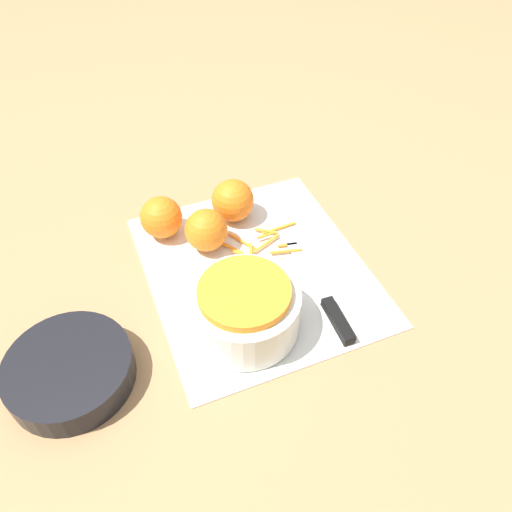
# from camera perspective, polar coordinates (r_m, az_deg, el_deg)

# --- Properties ---
(ground_plane) EXTENTS (4.00, 4.00, 0.00)m
(ground_plane) POSITION_cam_1_polar(r_m,az_deg,el_deg) (0.91, 0.00, -1.59)
(ground_plane) COLOR #9E754C
(cutting_board) EXTENTS (0.44, 0.38, 0.01)m
(cutting_board) POSITION_cam_1_polar(r_m,az_deg,el_deg) (0.91, 0.00, -1.46)
(cutting_board) COLOR silver
(cutting_board) RESTS_ON ground_plane
(bowl_speckled) EXTENTS (0.18, 0.18, 0.09)m
(bowl_speckled) POSITION_cam_1_polar(r_m,az_deg,el_deg) (0.79, -1.31, -6.00)
(bowl_speckled) COLOR silver
(bowl_speckled) RESTS_ON cutting_board
(bowl_dark) EXTENTS (0.19, 0.19, 0.05)m
(bowl_dark) POSITION_cam_1_polar(r_m,az_deg,el_deg) (0.80, -20.50, -12.18)
(bowl_dark) COLOR black
(bowl_dark) RESTS_ON ground_plane
(knife) EXTENTS (0.26, 0.03, 0.02)m
(knife) POSITION_cam_1_polar(r_m,az_deg,el_deg) (0.85, 8.29, -5.55)
(knife) COLOR black
(knife) RESTS_ON cutting_board
(orange_left) EXTENTS (0.08, 0.08, 0.08)m
(orange_left) POSITION_cam_1_polar(r_m,az_deg,el_deg) (0.92, -5.72, 2.97)
(orange_left) COLOR orange
(orange_left) RESTS_ON cutting_board
(orange_right) EXTENTS (0.08, 0.08, 0.08)m
(orange_right) POSITION_cam_1_polar(r_m,az_deg,el_deg) (0.98, -2.68, 6.37)
(orange_right) COLOR orange
(orange_right) RESTS_ON cutting_board
(orange_back) EXTENTS (0.08, 0.08, 0.08)m
(orange_back) POSITION_cam_1_polar(r_m,az_deg,el_deg) (0.96, -10.77, 4.37)
(orange_back) COLOR orange
(orange_back) RESTS_ON cutting_board
(peel_pile) EXTENTS (0.15, 0.16, 0.01)m
(peel_pile) POSITION_cam_1_polar(r_m,az_deg,el_deg) (0.94, 0.67, 1.12)
(peel_pile) COLOR orange
(peel_pile) RESTS_ON cutting_board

